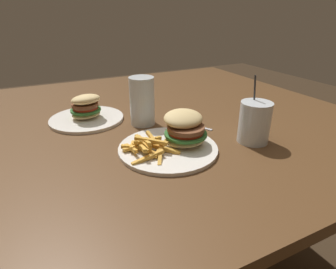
# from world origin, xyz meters

# --- Properties ---
(dining_table) EXTENTS (1.67, 1.28, 0.77)m
(dining_table) POSITION_xyz_m (0.00, 0.00, 0.67)
(dining_table) COLOR brown
(dining_table) RESTS_ON ground_plane
(meal_plate_near) EXTENTS (0.27, 0.27, 0.11)m
(meal_plate_near) POSITION_xyz_m (0.08, -0.26, 0.80)
(meal_plate_near) COLOR white
(meal_plate_near) RESTS_ON dining_table
(beer_glass) EXTENTS (0.08, 0.08, 0.16)m
(beer_glass) POSITION_xyz_m (0.07, -0.05, 0.84)
(beer_glass) COLOR silver
(beer_glass) RESTS_ON dining_table
(juice_glass) EXTENTS (0.09, 0.09, 0.19)m
(juice_glass) POSITION_xyz_m (0.30, -0.31, 0.83)
(juice_glass) COLOR silver
(juice_glass) RESTS_ON dining_table
(spoon) EXTENTS (0.10, 0.14, 0.01)m
(spoon) POSITION_xyz_m (0.19, -0.10, 0.78)
(spoon) COLOR silver
(spoon) RESTS_ON dining_table
(meal_plate_far) EXTENTS (0.25, 0.25, 0.10)m
(meal_plate_far) POSITION_xyz_m (-0.09, 0.06, 0.80)
(meal_plate_far) COLOR white
(meal_plate_far) RESTS_ON dining_table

